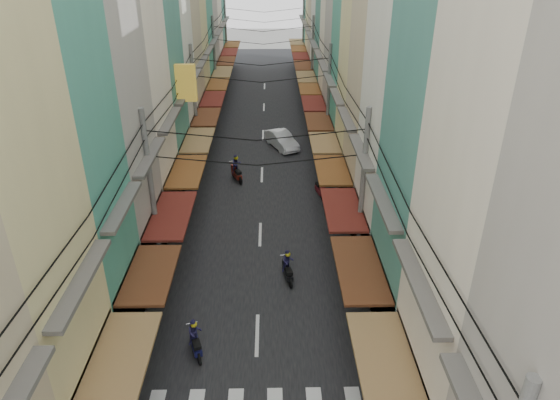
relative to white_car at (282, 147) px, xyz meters
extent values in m
plane|color=slate|center=(-1.50, -19.20, 0.00)|extent=(160.00, 160.00, 0.00)
cube|color=black|center=(-1.50, 0.80, 0.01)|extent=(10.00, 80.00, 0.02)
cube|color=gray|center=(-8.00, 0.80, 0.03)|extent=(3.00, 80.00, 0.06)
cube|color=gray|center=(5.00, 0.80, 0.03)|extent=(3.00, 80.00, 0.06)
cube|color=black|center=(-7.10, -25.47, 1.60)|extent=(1.20, 4.52, 3.20)
cube|color=olive|center=(-5.60, -25.47, 3.00)|extent=(1.80, 4.33, 0.12)
cube|color=#595651|center=(-6.25, -25.47, 6.00)|extent=(0.50, 4.23, 0.15)
cube|color=teal|center=(-9.50, -20.97, 9.62)|extent=(6.00, 4.30, 19.25)
cube|color=black|center=(-7.10, -20.97, 1.60)|extent=(1.20, 4.13, 3.20)
cube|color=#592F19|center=(-5.60, -20.97, 3.00)|extent=(1.80, 3.96, 0.12)
cube|color=#595651|center=(-6.25, -20.97, 6.00)|extent=(0.50, 3.87, 0.15)
cube|color=#A7A199|center=(-9.50, -16.25, 10.47)|extent=(6.00, 5.14, 20.93)
cube|color=black|center=(-7.10, -16.25, 1.60)|extent=(1.20, 4.94, 3.20)
cube|color=#5E1E17|center=(-5.60, -16.25, 3.00)|extent=(1.80, 4.73, 0.12)
cube|color=#595651|center=(-6.25, -16.25, 6.00)|extent=(0.50, 4.63, 0.15)
cube|color=#F1E3CC|center=(-9.50, -11.20, 8.72)|extent=(6.00, 4.95, 17.43)
cube|color=black|center=(-7.10, -11.20, 1.60)|extent=(1.20, 4.75, 3.20)
cube|color=brown|center=(-5.60, -11.20, 3.00)|extent=(1.80, 4.56, 0.12)
cube|color=#595651|center=(-6.25, -11.20, 6.00)|extent=(0.50, 4.46, 0.15)
cube|color=teal|center=(-9.50, -6.22, 8.16)|extent=(6.00, 4.99, 16.32)
cube|color=black|center=(-7.10, -6.22, 1.60)|extent=(1.20, 4.80, 3.20)
cube|color=olive|center=(-5.60, -6.22, 3.00)|extent=(1.80, 4.60, 0.12)
cube|color=#595651|center=(-6.25, -6.22, 6.00)|extent=(0.50, 4.50, 0.15)
cube|color=black|center=(-7.10, -1.40, 1.60)|extent=(1.20, 4.46, 3.20)
cube|color=#592F19|center=(-5.60, -1.40, 3.00)|extent=(1.80, 4.27, 0.12)
cube|color=#595651|center=(-6.25, -1.40, 6.00)|extent=(0.50, 4.18, 0.15)
cube|color=#C8B38D|center=(-9.50, 3.36, 10.29)|extent=(6.00, 4.89, 20.58)
cube|color=black|center=(-7.10, 3.36, 1.60)|extent=(1.20, 4.70, 3.20)
cube|color=#5E1E17|center=(-5.60, 3.36, 3.00)|extent=(1.80, 4.50, 0.12)
cube|color=#595651|center=(-6.25, 3.36, 6.00)|extent=(0.50, 4.40, 0.15)
cube|color=beige|center=(-9.50, 8.07, 9.22)|extent=(6.00, 4.52, 18.44)
cube|color=black|center=(-7.10, 8.07, 1.60)|extent=(1.20, 4.34, 3.20)
cube|color=brown|center=(-5.60, 8.07, 3.00)|extent=(1.80, 4.16, 0.12)
cube|color=#595651|center=(-6.25, 8.07, 6.00)|extent=(0.50, 4.07, 0.15)
cube|color=black|center=(-7.10, 12.93, 1.60)|extent=(1.20, 4.99, 3.20)
cube|color=olive|center=(-5.60, 12.93, 3.00)|extent=(1.80, 4.78, 0.12)
cube|color=#595651|center=(-6.25, 12.93, 6.00)|extent=(0.50, 4.68, 0.15)
cube|color=black|center=(-7.10, 18.00, 1.60)|extent=(1.20, 4.74, 3.20)
cube|color=#592F19|center=(-5.60, 18.00, 3.00)|extent=(1.80, 4.55, 0.12)
cube|color=#595651|center=(-6.25, 18.00, 6.00)|extent=(0.50, 4.45, 0.15)
cube|color=black|center=(-7.10, 22.94, 1.60)|extent=(1.20, 4.76, 3.20)
cube|color=#5E1E17|center=(-5.60, 22.94, 3.00)|extent=(1.80, 4.56, 0.12)
cube|color=#595651|center=(-6.25, 22.94, 6.00)|extent=(0.50, 4.46, 0.15)
cube|color=black|center=(-7.10, 27.94, 1.60)|extent=(1.20, 4.84, 3.20)
cube|color=brown|center=(-5.60, 27.94, 3.00)|extent=(1.80, 4.64, 0.12)
cube|color=#595651|center=(-6.25, 27.94, 6.00)|extent=(0.50, 4.54, 0.15)
cube|color=brown|center=(-5.90, -7.20, 7.00)|extent=(1.20, 0.40, 2.20)
cube|color=black|center=(4.10, -25.75, 1.60)|extent=(1.20, 4.78, 3.20)
cube|color=olive|center=(2.60, -25.75, 3.00)|extent=(1.80, 4.58, 0.12)
cube|color=#595651|center=(3.25, -25.75, 6.00)|extent=(0.50, 4.48, 0.15)
cube|color=teal|center=(6.50, -20.75, 7.54)|extent=(6.00, 5.03, 15.08)
cube|color=black|center=(4.10, -20.75, 1.60)|extent=(1.20, 4.83, 3.20)
cube|color=#592F19|center=(2.60, -20.75, 3.00)|extent=(1.80, 4.63, 0.12)
cube|color=#595651|center=(3.25, -20.75, 6.00)|extent=(0.50, 4.53, 0.15)
cube|color=silver|center=(6.50, -15.84, 10.83)|extent=(6.00, 4.79, 21.66)
cube|color=black|center=(4.10, -15.84, 1.60)|extent=(1.20, 4.60, 3.20)
cube|color=#5E1E17|center=(2.60, -15.84, 3.00)|extent=(1.80, 4.41, 0.12)
cube|color=#595651|center=(3.25, -15.84, 6.00)|extent=(0.50, 4.31, 0.15)
cube|color=#C8B38D|center=(6.50, -11.18, 10.37)|extent=(6.00, 4.52, 20.74)
cube|color=black|center=(4.10, -11.18, 1.60)|extent=(1.20, 4.34, 3.20)
cube|color=brown|center=(2.60, -11.18, 3.00)|extent=(1.80, 4.16, 0.12)
cube|color=#595651|center=(3.25, -11.18, 6.00)|extent=(0.50, 4.07, 0.15)
cube|color=beige|center=(6.50, -6.86, 7.06)|extent=(6.00, 4.12, 14.13)
cube|color=black|center=(4.10, -6.86, 1.60)|extent=(1.20, 3.96, 3.20)
cube|color=olive|center=(2.60, -6.86, 3.00)|extent=(1.80, 3.79, 0.12)
cube|color=#595651|center=(3.25, -6.86, 6.00)|extent=(0.50, 3.71, 0.15)
cube|color=teal|center=(6.50, -2.59, 8.84)|extent=(6.00, 4.40, 17.68)
cube|color=black|center=(4.10, -2.59, 1.60)|extent=(1.20, 4.23, 3.20)
cube|color=#592F19|center=(2.60, -2.59, 3.00)|extent=(1.80, 4.05, 0.12)
cube|color=#595651|center=(3.25, -2.59, 6.00)|extent=(0.50, 3.96, 0.15)
cube|color=black|center=(4.10, 1.93, 1.60)|extent=(1.20, 4.45, 3.20)
cube|color=#5E1E17|center=(2.60, 1.93, 3.00)|extent=(1.80, 4.26, 0.12)
cube|color=#595651|center=(3.25, 1.93, 6.00)|extent=(0.50, 4.17, 0.15)
cube|color=black|center=(4.10, 6.25, 1.60)|extent=(1.20, 3.84, 3.20)
cube|color=brown|center=(2.60, 6.25, 3.00)|extent=(1.80, 3.68, 0.12)
cube|color=#595651|center=(3.25, 6.25, 6.00)|extent=(0.50, 3.60, 0.15)
cube|color=black|center=(4.10, 10.75, 1.60)|extent=(1.20, 4.81, 3.20)
cube|color=olive|center=(2.60, 10.75, 3.00)|extent=(1.80, 4.61, 0.12)
cube|color=#595651|center=(3.25, 10.75, 6.00)|extent=(0.50, 4.51, 0.15)
cube|color=black|center=(4.10, 15.75, 1.60)|extent=(1.20, 4.80, 3.20)
cube|color=#592F19|center=(2.60, 15.75, 3.00)|extent=(1.80, 4.60, 0.12)
cube|color=#595651|center=(3.25, 15.75, 6.00)|extent=(0.50, 4.50, 0.15)
cube|color=#C8B38D|center=(6.50, 20.41, 8.43)|extent=(6.00, 4.32, 16.86)
cube|color=black|center=(4.10, 20.41, 1.60)|extent=(1.20, 4.15, 3.20)
cube|color=#5E1E17|center=(2.60, 20.41, 3.00)|extent=(1.80, 3.97, 0.12)
cube|color=#595651|center=(3.25, 20.41, 6.00)|extent=(0.50, 3.89, 0.15)
cube|color=black|center=(4.10, 24.74, 1.60)|extent=(1.20, 4.16, 3.20)
cube|color=brown|center=(2.60, 24.74, 3.00)|extent=(1.80, 3.99, 0.12)
cube|color=#595651|center=(3.25, 24.74, 6.00)|extent=(0.50, 3.90, 0.15)
cube|color=teal|center=(6.50, 29.34, 7.17)|extent=(6.00, 4.88, 14.34)
cube|color=black|center=(4.10, 29.34, 1.60)|extent=(1.20, 4.68, 3.20)
cube|color=olive|center=(2.60, 29.34, 3.00)|extent=(1.80, 4.49, 0.12)
cube|color=#595651|center=(3.25, 29.34, 6.00)|extent=(0.50, 4.39, 0.15)
cylinder|color=slate|center=(-6.40, -16.20, 4.10)|extent=(0.26, 0.26, 8.20)
cylinder|color=slate|center=(3.40, -16.20, 4.10)|extent=(0.26, 0.26, 8.20)
cylinder|color=slate|center=(-6.40, -1.20, 4.10)|extent=(0.26, 0.26, 8.20)
cylinder|color=slate|center=(3.40, -1.20, 4.10)|extent=(0.26, 0.26, 8.20)
cylinder|color=slate|center=(-6.40, 13.80, 4.10)|extent=(0.26, 0.26, 8.20)
cylinder|color=slate|center=(3.40, 13.80, 4.10)|extent=(0.26, 0.26, 8.20)
cylinder|color=slate|center=(-6.40, 28.80, 4.10)|extent=(0.26, 0.26, 8.20)
cylinder|color=slate|center=(3.40, 28.80, 4.10)|extent=(0.26, 0.26, 8.20)
imported|color=silver|center=(0.00, 0.00, 0.00)|extent=(4.87, 3.46, 1.60)
imported|color=black|center=(6.00, -16.57, 0.00)|extent=(1.60, 0.91, 1.04)
cylinder|color=black|center=(-3.88, -21.57, 0.24)|extent=(0.09, 0.47, 0.47)
cylinder|color=black|center=(-3.88, -22.76, 0.24)|extent=(0.09, 0.47, 0.47)
cube|color=#131449|center=(-3.88, -22.16, 0.38)|extent=(0.31, 1.05, 0.25)
cube|color=black|center=(-3.88, -22.39, 0.66)|extent=(0.29, 0.50, 0.16)
cube|color=#131449|center=(-3.88, -21.66, 0.59)|extent=(0.27, 0.25, 0.50)
imported|color=#24204C|center=(-3.88, -22.16, 0.50)|extent=(0.48, 0.34, 1.21)
sphere|color=gold|center=(-3.88, -22.16, 1.41)|extent=(0.25, 0.25, 0.25)
cylinder|color=black|center=(-0.11, -16.83, 0.24)|extent=(0.09, 0.48, 0.48)
cylinder|color=black|center=(-0.11, -18.03, 0.24)|extent=(0.09, 0.48, 0.48)
cube|color=black|center=(-0.11, -17.43, 0.39)|extent=(0.31, 1.06, 0.26)
cube|color=black|center=(-0.11, -17.67, 0.66)|extent=(0.30, 0.51, 0.17)
cube|color=black|center=(-0.11, -16.93, 0.60)|extent=(0.28, 0.26, 0.51)
imported|color=#24204C|center=(-0.11, -17.43, 0.51)|extent=(0.49, 0.35, 1.22)
sphere|color=gold|center=(-0.11, -17.43, 1.43)|extent=(0.26, 0.26, 0.26)
cylinder|color=black|center=(-3.19, -5.42, 0.27)|extent=(0.10, 0.54, 0.54)
cylinder|color=black|center=(-3.19, -6.77, 0.27)|extent=(0.10, 0.54, 0.54)
cube|color=maroon|center=(-3.19, -6.09, 0.43)|extent=(0.35, 1.19, 0.29)
cube|color=black|center=(-3.19, -6.35, 0.75)|extent=(0.33, 0.57, 0.19)
cube|color=maroon|center=(-3.19, -5.52, 0.67)|extent=(0.31, 0.29, 0.57)
imported|color=#24204C|center=(-3.19, -6.09, 0.57)|extent=(0.55, 0.39, 1.37)
sphere|color=gold|center=(-3.19, -6.09, 1.61)|extent=(0.29, 0.29, 0.29)
cylinder|color=black|center=(2.24, -7.90, 0.25)|extent=(0.10, 0.51, 0.51)
cylinder|color=black|center=(2.24, -9.18, 0.25)|extent=(0.10, 0.51, 0.51)
cube|color=maroon|center=(2.24, -8.54, 0.41)|extent=(0.33, 1.13, 0.27)
cube|color=black|center=(2.24, -8.79, 0.71)|extent=(0.31, 0.54, 0.18)
cube|color=maroon|center=(2.24, -8.00, 0.64)|extent=(0.29, 0.27, 0.54)
cylinder|color=black|center=(4.47, -24.78, 0.29)|extent=(0.11, 0.57, 0.57)
cube|color=#131449|center=(4.47, -24.89, 0.71)|extent=(0.33, 0.31, 0.60)
cylinder|color=black|center=(4.82, -23.76, 0.26)|extent=(0.10, 0.52, 0.52)
cube|color=#92939A|center=(4.82, -24.41, 0.42)|extent=(0.34, 1.15, 0.28)
cube|color=black|center=(4.82, -24.66, 0.72)|extent=(0.32, 0.55, 0.18)
cube|color=#92939A|center=(4.82, -23.86, 0.65)|extent=(0.30, 0.28, 0.55)
cylinder|color=black|center=(4.95, -22.68, 0.26)|extent=(0.10, 0.52, 0.52)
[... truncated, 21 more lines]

